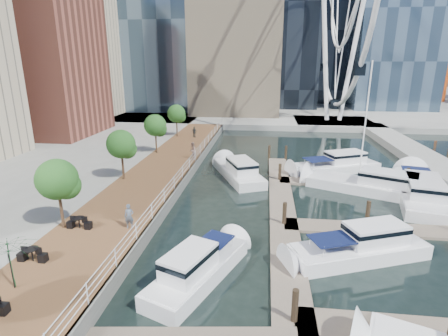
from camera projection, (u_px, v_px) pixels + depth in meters
name	position (u px, v px, depth m)	size (l,w,h in m)	color
ground	(232.00, 292.00, 17.94)	(520.00, 520.00, 0.00)	black
boardwalk	(153.00, 182.00, 33.08)	(6.00, 60.00, 1.00)	brown
seawall	(184.00, 183.00, 32.74)	(0.25, 60.00, 1.00)	#595954
land_far	(262.00, 97.00, 114.79)	(200.00, 114.00, 1.00)	gray
pier	(333.00, 123.00, 65.65)	(14.00, 12.00, 1.00)	gray
railing	(182.00, 172.00, 32.46)	(0.10, 60.00, 1.05)	white
floating_docks	(349.00, 212.00, 26.38)	(16.00, 34.00, 2.60)	#6D6051
street_trees	(121.00, 144.00, 31.31)	(2.60, 42.60, 4.60)	#3F2B1C
cafe_tables	(13.00, 277.00, 16.82)	(2.50, 13.70, 0.74)	black
yacht_foreground	(358.00, 258.00, 20.98)	(2.46, 9.17, 2.15)	white
pedestrian_near	(129.00, 216.00, 22.42)	(0.60, 0.39, 1.64)	#4A5563
pedestrian_mid	(193.00, 151.00, 38.68)	(0.93, 0.72, 1.91)	#8F6F63
pedestrian_far	(194.00, 132.00, 50.39)	(0.89, 0.37, 1.51)	#2F353A
moored_yachts	(358.00, 198.00, 30.44)	(22.80, 33.05, 11.50)	white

